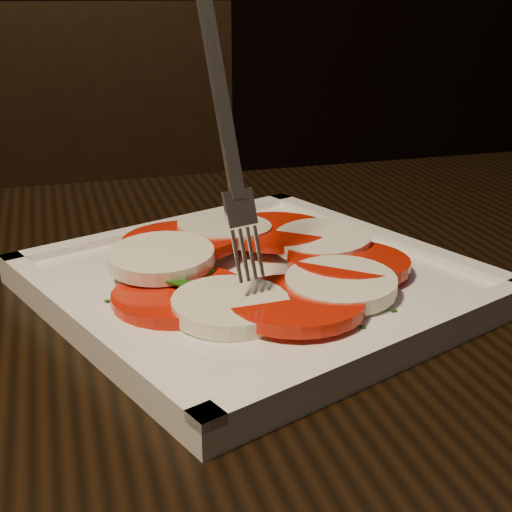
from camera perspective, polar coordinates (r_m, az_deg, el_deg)
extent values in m
cube|color=black|center=(0.46, -5.27, -8.79)|extent=(1.20, 0.80, 0.04)
cube|color=black|center=(1.19, -11.10, -4.60)|extent=(0.48, 0.48, 0.04)
cube|color=black|center=(1.30, -11.37, 9.12)|extent=(0.42, 0.11, 0.46)
cylinder|color=black|center=(1.17, -1.48, -18.94)|extent=(0.04, 0.04, 0.41)
cylinder|color=black|center=(1.49, -17.04, -10.36)|extent=(0.04, 0.04, 0.41)
cylinder|color=black|center=(1.47, -2.87, -9.91)|extent=(0.04, 0.04, 0.41)
cube|color=white|center=(0.51, 0.00, -2.38)|extent=(0.35, 0.35, 0.01)
cylinder|color=red|center=(0.46, -6.21, -3.13)|extent=(0.09, 0.09, 0.01)
cylinder|color=white|center=(0.44, -2.06, -4.03)|extent=(0.07, 0.07, 0.01)
cylinder|color=red|center=(0.44, 3.18, -3.85)|extent=(0.09, 0.09, 0.01)
cylinder|color=white|center=(0.47, 6.80, -2.25)|extent=(0.07, 0.07, 0.01)
cylinder|color=red|center=(0.51, 7.41, -0.47)|extent=(0.09, 0.09, 0.01)
cylinder|color=white|center=(0.54, 5.34, 1.21)|extent=(0.07, 0.07, 0.02)
cylinder|color=red|center=(0.56, 1.63, 1.98)|extent=(0.09, 0.09, 0.01)
cylinder|color=white|center=(0.55, -2.54, 2.10)|extent=(0.07, 0.07, 0.02)
cylinder|color=red|center=(0.53, -5.99, 1.20)|extent=(0.09, 0.09, 0.01)
cylinder|color=white|center=(0.50, -7.57, -0.10)|extent=(0.07, 0.07, 0.02)
cube|color=#1B510E|center=(0.46, -5.29, -2.35)|extent=(0.04, 0.03, 0.01)
cube|color=#1B510E|center=(0.49, 6.05, -0.77)|extent=(0.04, 0.02, 0.00)
cube|color=#1B510E|center=(0.54, -3.78, 1.18)|extent=(0.04, 0.03, 0.00)
cube|color=#1B510E|center=(0.53, 6.33, 0.98)|extent=(0.01, 0.03, 0.00)
cube|color=#1B510E|center=(0.54, -4.54, 1.35)|extent=(0.04, 0.03, 0.01)
cube|color=#1B510E|center=(0.49, -5.61, -0.74)|extent=(0.04, 0.04, 0.00)
cube|color=#1B510E|center=(0.50, -4.71, -0.58)|extent=(0.04, 0.03, 0.00)
cube|color=#12390A|center=(0.46, 10.98, -4.34)|extent=(0.00, 0.00, 0.00)
cube|color=#12390A|center=(0.48, -10.43, -3.23)|extent=(0.00, 0.00, 0.00)
cube|color=#12390A|center=(0.53, -9.35, -0.57)|extent=(0.00, 0.00, 0.00)
cube|color=#12390A|center=(0.44, -8.78, -5.52)|extent=(0.00, 0.00, 0.00)
cube|color=#12390A|center=(0.59, 5.84, 1.82)|extent=(0.00, 0.00, 0.00)
cube|color=#12390A|center=(0.54, 10.06, -0.19)|extent=(0.00, 0.00, 0.00)
cube|color=#12390A|center=(0.60, 3.14, 2.27)|extent=(0.00, 0.00, 0.00)
cube|color=#12390A|center=(0.47, -11.80, -3.57)|extent=(0.00, 0.00, 0.00)
cube|color=#12390A|center=(0.55, 10.39, 0.05)|extent=(0.00, 0.00, 0.00)
cube|color=#12390A|center=(0.57, -8.71, 1.14)|extent=(0.00, 0.00, 0.00)
cube|color=#12390A|center=(0.57, 8.84, 0.85)|extent=(0.00, 0.00, 0.00)
cube|color=#12390A|center=(0.53, 8.84, -0.41)|extent=(0.00, 0.00, 0.00)
cube|color=#12390A|center=(0.56, 7.48, 0.80)|extent=(0.00, 0.00, 0.00)
cube|color=#12390A|center=(0.43, 8.54, -5.67)|extent=(0.00, 0.00, 0.00)
cube|color=#12390A|center=(0.59, 7.43, 1.87)|extent=(0.00, 0.00, 0.00)
cube|color=#12390A|center=(0.58, -1.71, 1.74)|extent=(0.00, 0.00, 0.00)
cube|color=#12390A|center=(0.42, -5.41, -6.09)|extent=(0.00, 0.00, 0.00)
cube|color=#12390A|center=(0.58, 0.77, 1.71)|extent=(0.00, 0.00, 0.00)
cube|color=#12390A|center=(0.50, 11.12, -2.21)|extent=(0.00, 0.00, 0.00)
cube|color=#12390A|center=(0.57, -5.91, 1.22)|extent=(0.00, 0.00, 0.00)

